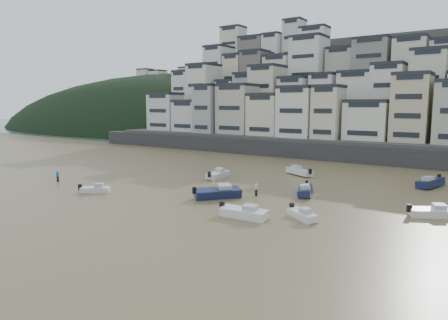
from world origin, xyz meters
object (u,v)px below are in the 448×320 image
Objects in this scene: boat_j at (95,188)px; person_blue at (58,176)px; boat_b at (302,213)px; boat_e at (305,189)px; boat_f at (218,173)px; boat_d at (432,211)px; boat_c at (218,191)px; boat_i at (430,181)px; boat_a at (244,211)px; boat_h at (299,170)px; person_pink at (256,189)px.

person_blue is at bearing 135.57° from boat_j.
boat_b is 27.64m from boat_j.
boat_e is 16.32m from boat_f.
person_blue reaches higher than boat_e.
boat_f reaches higher than boat_d.
boat_c reaches higher than boat_b.
boat_b is 26.15m from boat_i.
boat_a is 1.01× the size of boat_e.
boat_c reaches higher than boat_h.
boat_b is (5.03, 3.04, -0.16)m from boat_a.
boat_h is at bearing 116.15° from boat_d.
boat_f is at bearing -120.37° from boat_e.
boat_e is 0.89× the size of boat_i.
boat_i is (8.57, 24.71, 0.24)m from boat_b.
boat_j is (-16.95, -27.09, -0.22)m from boat_h.
boat_c is 1.14× the size of boat_f.
boat_j is at bearing -35.92° from boat_i.
boat_h is 16.96m from person_pink.
boat_b is at bearing -130.60° from boat_f.
boat_f is 1.34× the size of boat_j.
boat_h is at bearing 98.06° from boat_a.
boat_j is (-15.16, -6.45, -0.30)m from boat_c.
boat_a is at bearing -114.17° from boat_b.
boat_j is at bearing -151.10° from person_pink.
boat_h reaches higher than boat_a.
person_pink reaches higher than boat_j.
boat_a is at bearing -173.30° from boat_d.
boat_e is (8.21, 7.75, -0.12)m from boat_c.
boat_j is (-7.39, -17.47, -0.19)m from boat_f.
boat_i reaches higher than boat_b.
person_blue is at bearing 163.61° from boat_d.
boat_f is 30.64m from boat_i.
boat_f reaches higher than boat_e.
boat_e reaches higher than boat_b.
boat_j is at bearing 178.69° from boat_a.
boat_a is 22.33m from boat_f.
boat_d reaches higher than boat_b.
boat_d is at bearing 31.69° from boat_a.
boat_h is at bearing 148.85° from boat_b.
boat_e is at bearing 143.19° from boat_d.
person_blue is at bearing -163.46° from person_pink.
person_pink is (1.52, -16.89, 0.09)m from boat_h.
person_pink is (-19.70, -1.86, 0.21)m from boat_d.
boat_a is 19.38m from boat_d.
boat_a is 0.87× the size of boat_c.
boat_e is 6.34m from person_pink.
person_pink is (18.47, 10.19, 0.31)m from boat_j.
boat_c reaches higher than boat_e.
boat_f is at bearing 141.49° from boat_d.
boat_d is 31.25m from boat_f.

